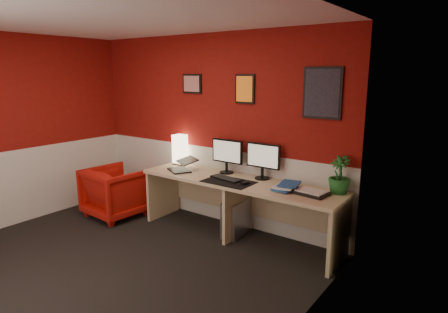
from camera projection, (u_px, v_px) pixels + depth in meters
ground at (111, 266)px, 4.06m from camera, size 4.00×3.50×0.01m
ceiling at (94, 16)px, 3.53m from camera, size 4.00×3.50×0.01m
wall_back at (212, 129)px, 5.17m from camera, size 4.00×0.01×2.50m
wall_left at (5, 132)px, 4.94m from camera, size 0.01×3.50×2.50m
wall_right at (286, 183)px, 2.64m from camera, size 0.01×3.50×2.50m
wainscot_back at (212, 183)px, 5.33m from camera, size 4.00×0.01×1.00m
wainscot_left at (12, 188)px, 5.09m from camera, size 0.01×3.50×1.00m
wainscot_right at (282, 282)px, 2.80m from camera, size 0.01×3.50×1.00m
desk at (238, 209)px, 4.71m from camera, size 2.60×0.65×0.73m
shoji_lamp at (180, 150)px, 5.41m from camera, size 0.16×0.16×0.40m
laptop at (179, 163)px, 5.06m from camera, size 0.40×0.36×0.22m
monitor_left at (227, 151)px, 4.91m from camera, size 0.45×0.06×0.58m
monitor_right at (263, 156)px, 4.64m from camera, size 0.45×0.06×0.58m
desk_mat at (229, 182)px, 4.56m from camera, size 0.60×0.38×0.01m
keyboard at (226, 178)px, 4.66m from camera, size 0.44×0.21×0.02m
mouse at (245, 183)px, 4.45m from camera, size 0.08×0.11×0.03m
book_bottom at (277, 187)px, 4.31m from camera, size 0.23×0.29×0.03m
book_middle at (277, 184)px, 4.32m from camera, size 0.25×0.33×0.02m
book_top at (280, 183)px, 4.29m from camera, size 0.26×0.32×0.03m
zen_tray at (311, 193)px, 4.10m from camera, size 0.38×0.29×0.03m
potted_plant at (339, 175)px, 4.09m from camera, size 0.28×0.28×0.41m
pc_tower at (236, 218)px, 4.81m from camera, size 0.24×0.47×0.45m
armchair at (116, 192)px, 5.44m from camera, size 0.80×0.82×0.70m
art_left at (192, 84)px, 5.22m from camera, size 0.32×0.02×0.26m
art_center at (245, 89)px, 4.74m from camera, size 0.28×0.02×0.36m
art_right at (322, 93)px, 4.17m from camera, size 0.44×0.02×0.56m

